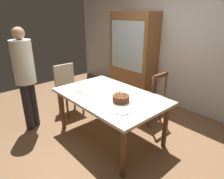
% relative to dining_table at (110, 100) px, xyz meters
% --- Properties ---
extents(ground, '(6.40, 6.40, 0.00)m').
position_rel_dining_table_xyz_m(ground, '(0.00, 0.00, -0.65)').
color(ground, brown).
extents(back_wall, '(6.40, 0.10, 2.60)m').
position_rel_dining_table_xyz_m(back_wall, '(0.00, 1.85, 0.65)').
color(back_wall, beige).
rests_on(back_wall, ground).
extents(dining_table, '(1.66, 1.06, 0.73)m').
position_rel_dining_table_xyz_m(dining_table, '(0.00, 0.00, 0.00)').
color(dining_table, silver).
rests_on(dining_table, ground).
extents(birthday_cake, '(0.28, 0.28, 0.16)m').
position_rel_dining_table_xyz_m(birthday_cake, '(0.29, -0.05, 0.12)').
color(birthday_cake, silver).
rests_on(birthday_cake, dining_table).
extents(plate_near_celebrant, '(0.22, 0.22, 0.01)m').
position_rel_dining_table_xyz_m(plate_near_celebrant, '(-0.46, -0.24, 0.09)').
color(plate_near_celebrant, silver).
rests_on(plate_near_celebrant, dining_table).
extents(plate_far_side, '(0.22, 0.22, 0.01)m').
position_rel_dining_table_xyz_m(plate_far_side, '(-0.08, 0.24, 0.09)').
color(plate_far_side, silver).
rests_on(plate_far_side, dining_table).
extents(plate_near_guest, '(0.22, 0.22, 0.01)m').
position_rel_dining_table_xyz_m(plate_near_guest, '(0.50, -0.24, 0.09)').
color(plate_near_guest, silver).
rests_on(plate_near_guest, dining_table).
extents(fork_near_celebrant, '(0.18, 0.04, 0.01)m').
position_rel_dining_table_xyz_m(fork_near_celebrant, '(-0.62, -0.23, 0.08)').
color(fork_near_celebrant, silver).
rests_on(fork_near_celebrant, dining_table).
extents(fork_far_side, '(0.18, 0.03, 0.01)m').
position_rel_dining_table_xyz_m(fork_far_side, '(-0.24, 0.25, 0.08)').
color(fork_far_side, silver).
rests_on(fork_far_side, dining_table).
extents(fork_near_guest, '(0.18, 0.03, 0.01)m').
position_rel_dining_table_xyz_m(fork_near_guest, '(0.34, -0.25, 0.08)').
color(fork_near_guest, silver).
rests_on(fork_near_guest, dining_table).
extents(chair_spindle_back, '(0.44, 0.44, 0.95)m').
position_rel_dining_table_xyz_m(chair_spindle_back, '(0.12, 0.85, -0.19)').
color(chair_spindle_back, tan).
rests_on(chair_spindle_back, ground).
extents(chair_upholstered, '(0.46, 0.46, 0.95)m').
position_rel_dining_table_xyz_m(chair_upholstered, '(-1.22, -0.03, -0.12)').
color(chair_upholstered, tan).
rests_on(chair_upholstered, ground).
extents(person_celebrant, '(0.32, 0.32, 1.69)m').
position_rel_dining_table_xyz_m(person_celebrant, '(-1.12, -0.81, 0.31)').
color(person_celebrant, '#262328').
rests_on(person_celebrant, ground).
extents(china_cabinet, '(1.10, 0.45, 1.90)m').
position_rel_dining_table_xyz_m(china_cabinet, '(-0.97, 1.56, 0.30)').
color(china_cabinet, brown).
rests_on(china_cabinet, ground).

